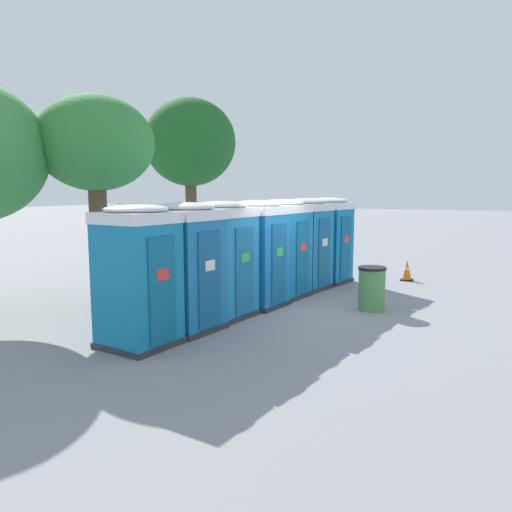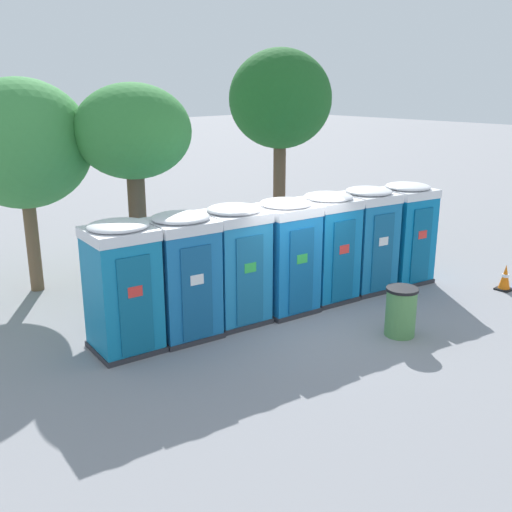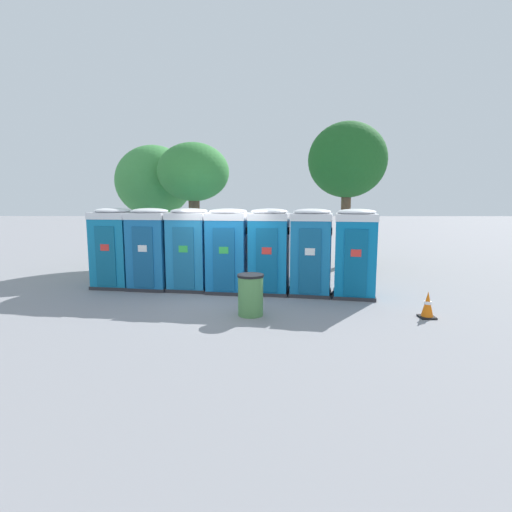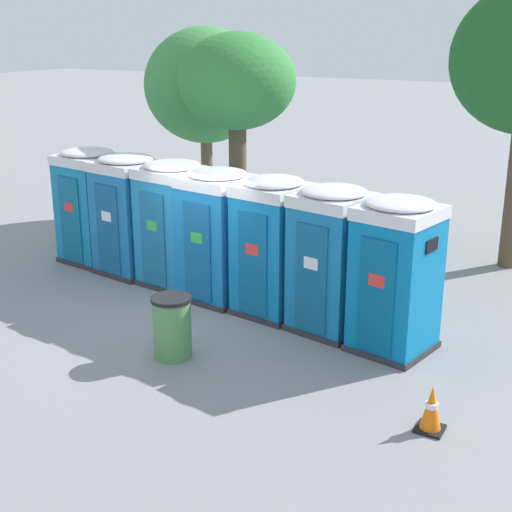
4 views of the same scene
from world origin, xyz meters
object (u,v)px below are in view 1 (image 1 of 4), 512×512
object	(u,v)px
portapotty_2	(223,259)
portapotty_4	(283,248)
street_tree_1	(95,146)
portapotty_1	(187,266)
trash_can	(372,288)
portapotty_6	(328,240)
portapotty_0	(138,275)
traffic_cone	(407,270)
portapotty_3	(258,253)
street_tree_0	(190,144)
portapotty_5	(306,243)

from	to	relation	value
portapotty_2	portapotty_4	distance (m)	2.50
street_tree_1	portapotty_1	bearing A→B (deg)	-106.42
portapotty_4	trash_can	xyz separation A→B (m)	(-0.51, -2.43, -0.77)
portapotty_4	portapotty_6	distance (m)	2.50
portapotty_0	traffic_cone	bearing A→B (deg)	-21.28
portapotty_6	trash_can	distance (m)	3.64
portapotty_3	portapotty_6	xyz separation A→B (m)	(3.70, -0.60, 0.00)
portapotty_1	street_tree_1	bearing A→B (deg)	73.58
portapotty_3	portapotty_1	bearing A→B (deg)	170.52
traffic_cone	portapotty_4	bearing A→B (deg)	144.90
portapotty_4	trash_can	distance (m)	2.60
portapotty_0	trash_can	distance (m)	5.52
street_tree_0	portapotty_2	bearing A→B (deg)	-142.22
portapotty_3	street_tree_0	xyz separation A→B (m)	(4.54, 4.75, 3.09)
portapotty_2	trash_can	distance (m)	3.54
portapotty_5	portapotty_6	size ratio (longest dim) A/B	1.00
portapotty_3	trash_can	size ratio (longest dim) A/B	2.51
trash_can	traffic_cone	distance (m)	4.22
portapotty_0	trash_can	world-z (taller)	portapotty_0
portapotty_0	portapotty_4	world-z (taller)	same
portapotty_6	portapotty_3	bearing A→B (deg)	170.79
portapotty_2	portapotty_5	world-z (taller)	same
portapotty_2	traffic_cone	bearing A→B (deg)	-26.07
portapotty_6	portapotty_4	bearing A→B (deg)	169.24
portapotty_3	portapotty_4	bearing A→B (deg)	-6.10
portapotty_2	trash_can	size ratio (longest dim) A/B	2.51
portapotty_3	trash_can	bearing A→B (deg)	-73.97
portapotty_2	traffic_cone	distance (m)	6.94
portapotty_4	portapotty_6	size ratio (longest dim) A/B	1.00
portapotty_2	portapotty_6	xyz separation A→B (m)	(4.92, -0.88, 0.00)
portapotty_3	street_tree_1	xyz separation A→B (m)	(-1.57, 3.44, 2.49)
portapotty_0	street_tree_1	size ratio (longest dim) A/B	0.51
portapotty_0	portapotty_6	world-z (taller)	same
traffic_cone	portapotty_5	bearing A→B (deg)	135.74
portapotty_1	portapotty_2	distance (m)	1.25
portapotty_4	portapotty_6	bearing A→B (deg)	-10.76
portapotty_2	portapotty_5	size ratio (longest dim) A/B	1.00
trash_can	portapotty_5	bearing A→B (deg)	51.98
portapotty_6	trash_can	xyz separation A→B (m)	(-2.97, -1.96, -0.77)
street_tree_0	street_tree_1	size ratio (longest dim) A/B	1.20
street_tree_0	traffic_cone	xyz separation A→B (m)	(0.41, -7.48, -4.06)
portapotty_2	portapotty_4	xyz separation A→B (m)	(2.47, -0.42, 0.00)
street_tree_1	trash_can	size ratio (longest dim) A/B	4.89
portapotty_0	street_tree_0	world-z (taller)	street_tree_0
portapotty_6	portapotty_0	bearing A→B (deg)	170.55
portapotty_1	portapotty_2	xyz separation A→B (m)	(1.25, -0.13, 0.00)
portapotty_0	portapotty_1	bearing A→B (deg)	-10.13
portapotty_3	portapotty_0	bearing A→B (deg)	170.31
portapotty_6	portapotty_1	bearing A→B (deg)	170.69
portapotty_0	traffic_cone	xyz separation A→B (m)	(8.65, -3.37, -0.97)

